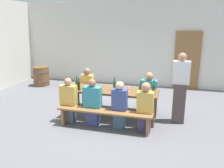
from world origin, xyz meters
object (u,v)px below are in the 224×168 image
at_px(bench_near, 104,114).
at_px(wine_bottle_0, 79,85).
at_px(wooden_door, 187,61).
at_px(wine_glass_1, 129,87).
at_px(tasting_table, 112,93).
at_px(seated_guest_far_1, 149,95).
at_px(wine_bottle_3, 77,84).
at_px(wine_bottle_2, 119,89).
at_px(wine_glass_2, 148,87).
at_px(wine_bottle_5, 115,85).
at_px(seated_guest_near_0, 69,102).
at_px(seated_guest_near_2, 120,106).
at_px(seated_guest_far_0, 88,89).
at_px(bench_far, 118,97).
at_px(wine_bottle_1, 140,90).
at_px(wine_barrel, 41,76).
at_px(wine_glass_0, 121,85).
at_px(standing_host, 180,90).
at_px(seated_guest_near_3, 145,108).
at_px(wine_bottle_4, 154,89).
at_px(seated_guest_near_1, 93,104).

distance_m(bench_near, wine_bottle_0, 1.03).
relative_size(wooden_door, wine_glass_1, 12.40).
xyz_separation_m(tasting_table, seated_guest_far_1, (0.86, 0.52, -0.14)).
bearing_deg(wine_glass_1, wine_bottle_3, -176.77).
relative_size(wine_bottle_2, wine_bottle_3, 1.02).
bearing_deg(wine_glass_2, wine_bottle_5, -173.14).
relative_size(wine_bottle_2, seated_guest_near_0, 0.28).
relative_size(seated_guest_near_2, seated_guest_far_0, 0.96).
distance_m(bench_far, wine_bottle_0, 1.31).
distance_m(wine_bottle_1, wine_barrel, 4.99).
distance_m(wine_glass_0, wine_barrel, 4.36).
height_order(tasting_table, wine_glass_0, wine_glass_0).
height_order(tasting_table, standing_host, standing_host).
relative_size(wine_bottle_2, seated_guest_near_3, 0.28).
xyz_separation_m(wine_bottle_1, wine_bottle_5, (-0.67, 0.20, 0.01)).
relative_size(wine_bottle_2, wine_bottle_4, 0.96).
relative_size(bench_near, wine_bottle_3, 7.06).
bearing_deg(wine_glass_0, seated_guest_near_2, -79.00).
xyz_separation_m(wooden_door, wine_bottle_5, (-1.82, -3.40, -0.17)).
bearing_deg(seated_guest_far_0, wine_bottle_3, -3.31).
bearing_deg(bench_far, seated_guest_far_0, -170.18).
distance_m(wine_bottle_2, wine_bottle_3, 1.17).
height_order(wine_glass_2, seated_guest_near_2, seated_guest_near_2).
distance_m(tasting_table, wine_bottle_2, 0.41).
relative_size(wine_bottle_3, seated_guest_near_3, 0.27).
height_order(wine_bottle_4, seated_guest_near_0, seated_guest_near_0).
bearing_deg(wine_bottle_1, seated_guest_far_1, 81.11).
relative_size(seated_guest_near_0, seated_guest_near_1, 0.99).
distance_m(wine_bottle_4, wine_glass_0, 0.85).
distance_m(bench_near, bench_far, 1.34).
bearing_deg(wine_bottle_3, wine_bottle_2, -7.93).
xyz_separation_m(wooden_door, seated_guest_near_1, (-2.23, -3.89, -0.53)).
bearing_deg(wine_glass_1, standing_host, 10.08).
xyz_separation_m(wine_glass_0, seated_guest_far_0, (-1.07, 0.42, -0.31)).
bearing_deg(seated_guest_near_0, seated_guest_near_1, -90.00).
xyz_separation_m(wine_glass_2, seated_guest_near_0, (-1.83, -0.59, -0.34)).
xyz_separation_m(wine_glass_1, seated_guest_far_0, (-1.29, 0.54, -0.31)).
bearing_deg(tasting_table, wine_bottle_0, -162.71).
xyz_separation_m(wine_bottle_0, wine_bottle_5, (0.86, 0.21, 0.01)).
height_order(bench_near, wine_bottle_3, wine_bottle_3).
height_order(wine_bottle_0, seated_guest_near_0, seated_guest_near_0).
relative_size(wine_bottle_0, standing_host, 0.18).
bearing_deg(bench_near, seated_guest_far_0, 126.05).
distance_m(wooden_door, wine_bottle_3, 4.46).
xyz_separation_m(tasting_table, wine_glass_2, (0.88, 0.07, 0.19)).
height_order(bench_near, wine_glass_1, wine_glass_1).
xyz_separation_m(tasting_table, wine_bottle_5, (0.07, -0.03, 0.20)).
bearing_deg(wine_bottle_2, seated_guest_far_0, 145.26).
height_order(wine_glass_1, seated_guest_near_2, seated_guest_near_2).
xyz_separation_m(wine_bottle_0, wine_bottle_3, (-0.12, 0.15, -0.00)).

